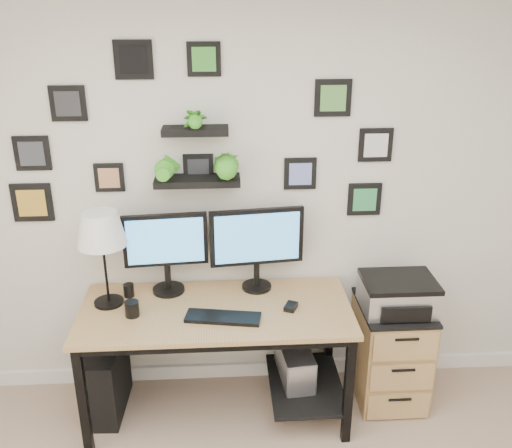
{
  "coord_description": "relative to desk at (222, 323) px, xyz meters",
  "views": [
    {
      "loc": [
        -0.16,
        -1.29,
        2.48
      ],
      "look_at": [
        0.04,
        1.83,
        1.2
      ],
      "focal_mm": 40.0,
      "sensor_mm": 36.0,
      "label": 1
    }
  ],
  "objects": [
    {
      "name": "wall_decor",
      "position": [
        -0.12,
        0.27,
        1.02
      ],
      "size": [
        2.28,
        0.18,
        1.06
      ],
      "color": "black",
      "rests_on": "ground"
    },
    {
      "name": "monitor_right",
      "position": [
        0.22,
        0.2,
        0.44
      ],
      "size": [
        0.57,
        0.2,
        0.53
      ],
      "color": "black",
      "rests_on": "desk"
    },
    {
      "name": "pen_cup",
      "position": [
        -0.56,
        0.15,
        0.16
      ],
      "size": [
        0.06,
        0.06,
        0.08
      ],
      "primitive_type": "cylinder",
      "color": "black",
      "rests_on": "desk"
    },
    {
      "name": "printer",
      "position": [
        1.07,
        0.03,
        0.14
      ],
      "size": [
        0.44,
        0.36,
        0.2
      ],
      "color": "silver",
      "rests_on": "file_cabinet"
    },
    {
      "name": "file_cabinet",
      "position": [
        1.07,
        0.06,
        -0.29
      ],
      "size": [
        0.43,
        0.53,
        0.67
      ],
      "color": "tan",
      "rests_on": "ground"
    },
    {
      "name": "pc_tower_grey",
      "position": [
        0.45,
        0.03,
        -0.42
      ],
      "size": [
        0.22,
        0.43,
        0.41
      ],
      "color": "gray",
      "rests_on": "ground"
    },
    {
      "name": "keyboard",
      "position": [
        0.01,
        -0.15,
        0.13
      ],
      "size": [
        0.44,
        0.21,
        0.02
      ],
      "primitive_type": "cube",
      "rotation": [
        0.0,
        0.0,
        -0.17
      ],
      "color": "black",
      "rests_on": "desk"
    },
    {
      "name": "mouse",
      "position": [
        0.4,
        -0.07,
        0.14
      ],
      "size": [
        0.1,
        0.11,
        0.03
      ],
      "primitive_type": "cube",
      "rotation": [
        0.0,
        0.0,
        -0.42
      ],
      "color": "black",
      "rests_on": "desk"
    },
    {
      "name": "pc_tower_black",
      "position": [
        -0.73,
        0.03,
        -0.4
      ],
      "size": [
        0.23,
        0.47,
        0.46
      ],
      "primitive_type": "cube",
      "rotation": [
        0.0,
        0.0,
        -0.05
      ],
      "color": "black",
      "rests_on": "ground"
    },
    {
      "name": "room",
      "position": [
        0.18,
        0.32,
        -0.58
      ],
      "size": [
        4.0,
        4.0,
        4.0
      ],
      "color": "tan",
      "rests_on": "ground"
    },
    {
      "name": "desk",
      "position": [
        0.0,
        0.0,
        0.0
      ],
      "size": [
        1.6,
        0.7,
        0.75
      ],
      "color": "tan",
      "rests_on": "ground"
    },
    {
      "name": "monitor_left",
      "position": [
        -0.33,
        0.19,
        0.43
      ],
      "size": [
        0.51,
        0.21,
        0.52
      ],
      "color": "black",
      "rests_on": "desk"
    },
    {
      "name": "mug",
      "position": [
        -0.51,
        -0.09,
        0.17
      ],
      "size": [
        0.08,
        0.08,
        0.09
      ],
      "primitive_type": "cylinder",
      "color": "black",
      "rests_on": "desk"
    },
    {
      "name": "table_lamp",
      "position": [
        -0.67,
        0.07,
        0.59
      ],
      "size": [
        0.29,
        0.29,
        0.58
      ],
      "color": "black",
      "rests_on": "desk"
    }
  ]
}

